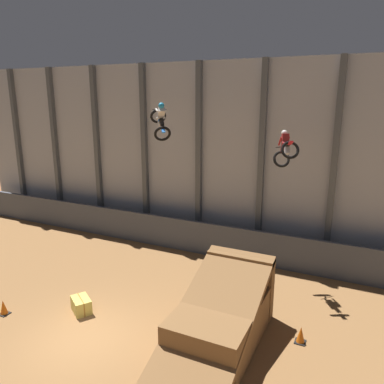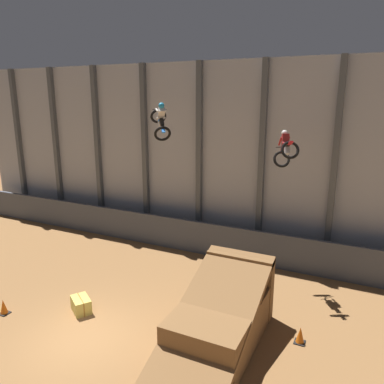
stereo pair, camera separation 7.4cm
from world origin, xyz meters
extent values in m
plane|color=olive|center=(0.00, 0.00, 0.00)|extent=(60.00, 60.00, 0.00)
cube|color=#A3A8B2|center=(0.00, 9.61, 4.90)|extent=(32.00, 0.12, 9.81)
cube|color=#4C5156|center=(-13.51, 9.41, 4.90)|extent=(0.28, 0.28, 9.81)
cube|color=#4C5156|center=(-10.13, 9.41, 4.90)|extent=(0.28, 0.28, 9.81)
cube|color=#4C5156|center=(-6.76, 9.41, 4.90)|extent=(0.28, 0.28, 9.81)
cube|color=#4C5156|center=(-3.38, 9.41, 4.90)|extent=(0.28, 0.28, 9.81)
cube|color=#4C5156|center=(0.00, 9.41, 4.90)|extent=(0.28, 0.28, 9.81)
cube|color=#4C5156|center=(3.38, 9.41, 4.90)|extent=(0.28, 0.28, 9.81)
cube|color=#4C5156|center=(6.76, 9.41, 4.90)|extent=(0.28, 0.28, 9.81)
cube|color=#474C56|center=(0.00, 8.34, 0.86)|extent=(31.36, 0.20, 1.73)
cube|color=brown|center=(4.24, 1.99, 0.71)|extent=(2.46, 4.21, 1.43)
cube|color=brown|center=(4.24, 3.84, 1.19)|extent=(2.51, 0.50, 2.38)
cube|color=olive|center=(4.24, 1.09, 1.19)|extent=(2.51, 6.09, 2.56)
torus|color=black|center=(-0.71, 6.50, 7.18)|extent=(0.85, 0.81, 0.69)
torus|color=black|center=(0.05, 5.54, 6.50)|extent=(0.85, 0.81, 0.69)
cube|color=#B7B7BC|center=(-0.27, 5.94, 6.92)|extent=(0.51, 0.57, 0.50)
cube|color=blue|center=(-0.30, 5.98, 7.18)|extent=(0.47, 0.52, 0.42)
cube|color=black|center=(-0.08, 5.70, 7.00)|extent=(0.47, 0.53, 0.38)
cube|color=blue|center=(0.18, 5.37, 6.68)|extent=(0.32, 0.36, 0.23)
cylinder|color=#B7B7BC|center=(-0.54, 6.28, 7.30)|extent=(0.12, 0.13, 0.55)
cylinder|color=black|center=(-0.45, 6.16, 7.49)|extent=(0.66, 0.14, 0.04)
cube|color=silver|center=(-0.10, 5.73, 7.34)|extent=(0.52, 0.56, 0.47)
sphere|color=#2393CC|center=(-0.06, 5.67, 7.67)|extent=(0.42, 0.44, 0.35)
cylinder|color=silver|center=(-0.31, 5.79, 7.14)|extent=(0.35, 0.40, 0.15)
cylinder|color=silver|center=(-0.12, 5.94, 7.14)|extent=(0.35, 0.40, 0.15)
cylinder|color=silver|center=(-0.35, 5.78, 7.48)|extent=(0.39, 0.46, 0.16)
cylinder|color=silver|center=(-0.10, 5.98, 7.48)|extent=(0.39, 0.46, 0.16)
torus|color=black|center=(4.75, 7.59, 5.43)|extent=(0.83, 0.68, 0.71)
torus|color=black|center=(5.31, 6.44, 6.00)|extent=(0.83, 0.68, 0.71)
cube|color=#B7B7BC|center=(5.02, 7.02, 5.84)|extent=(0.42, 0.61, 0.47)
cube|color=red|center=(4.92, 7.23, 5.96)|extent=(0.40, 0.54, 0.40)
cube|color=black|center=(5.08, 6.91, 6.14)|extent=(0.39, 0.57, 0.34)
cube|color=red|center=(5.30, 6.45, 6.28)|extent=(0.28, 0.38, 0.20)
cylinder|color=#B7B7BC|center=(4.78, 7.53, 5.72)|extent=(0.24, 0.42, 0.42)
cylinder|color=black|center=(4.75, 7.58, 5.96)|extent=(0.45, 0.53, 0.04)
cube|color=maroon|center=(4.95, 7.18, 6.31)|extent=(0.35, 0.33, 0.52)
sphere|color=silver|center=(4.85, 7.38, 6.56)|extent=(0.38, 0.42, 0.34)
cylinder|color=maroon|center=(4.86, 7.08, 6.05)|extent=(0.23, 0.33, 0.42)
cylinder|color=maroon|center=(5.08, 7.18, 6.05)|extent=(0.23, 0.33, 0.42)
cylinder|color=maroon|center=(4.70, 7.31, 6.23)|extent=(0.26, 0.42, 0.42)
cylinder|color=maroon|center=(4.99, 7.45, 6.23)|extent=(0.26, 0.42, 0.42)
cube|color=black|center=(6.70, 2.99, 0.01)|extent=(0.36, 0.36, 0.03)
cone|color=orange|center=(6.70, 2.99, 0.31)|extent=(0.28, 0.28, 0.55)
cube|color=black|center=(-3.78, -0.13, 0.01)|extent=(0.36, 0.36, 0.03)
cone|color=orange|center=(-3.78, -0.13, 0.31)|extent=(0.28, 0.28, 0.55)
cube|color=#CCB751|center=(-1.24, 1.28, 0.28)|extent=(1.08, 1.00, 0.56)
cube|color=#996623|center=(-1.24, 1.28, 0.28)|extent=(0.78, 0.54, 0.57)
camera|label=1|loc=(8.12, -8.48, 8.02)|focal=35.00mm
camera|label=2|loc=(8.19, -8.45, 8.02)|focal=35.00mm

